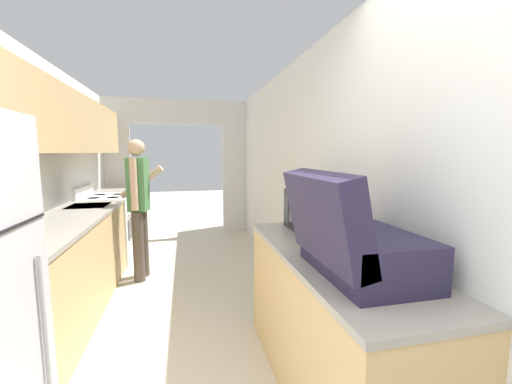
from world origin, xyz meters
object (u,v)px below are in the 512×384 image
person (139,205)px  suitcase (350,240)px  microwave (315,211)px  range_oven (108,228)px

person → suitcase: bearing=-142.4°
suitcase → microwave: bearing=77.8°
person → microwave: 2.28m
person → suitcase: 2.88m
range_oven → microwave: 3.30m
range_oven → microwave: size_ratio=2.04×
range_oven → person: size_ratio=0.63×
range_oven → person: bearing=-56.5°
suitcase → microwave: size_ratio=1.30×
person → microwave: (1.52, -1.69, 0.17)m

